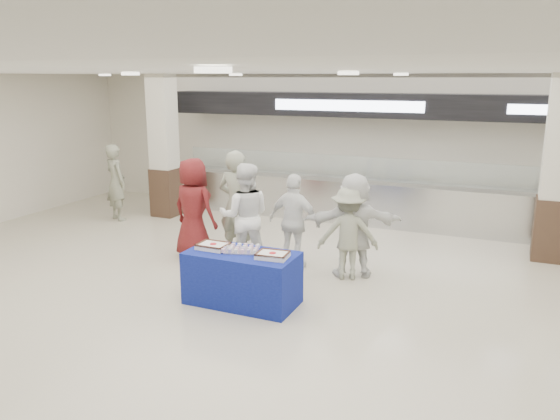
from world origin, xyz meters
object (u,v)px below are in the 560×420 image
at_px(sheet_cake_left, 213,246).
at_px(soldier_b, 348,233).
at_px(display_table, 242,278).
at_px(chef_tall, 245,216).
at_px(cupcake_tray, 241,249).
at_px(civilian_maroon, 194,209).
at_px(civilian_white, 354,225).
at_px(soldier_a, 237,205).
at_px(chef_short, 294,222).
at_px(sheet_cake_right, 273,255).
at_px(soldier_bg, 116,182).

relative_size(sheet_cake_left, soldier_b, 0.29).
xyz_separation_m(display_table, sheet_cake_left, (-0.46, 0.00, 0.42)).
bearing_deg(chef_tall, cupcake_tray, 91.52).
distance_m(cupcake_tray, soldier_b, 1.87).
distance_m(sheet_cake_left, civilian_maroon, 1.95).
bearing_deg(civilian_white, cupcake_tray, 33.21).
bearing_deg(civilian_white, chef_tall, -11.41).
xyz_separation_m(cupcake_tray, soldier_a, (-0.98, 1.75, 0.17)).
relative_size(civilian_maroon, chef_short, 1.11).
relative_size(soldier_a, chef_tall, 1.08).
bearing_deg(sheet_cake_right, cupcake_tray, 171.01).
height_order(sheet_cake_left, chef_short, chef_short).
xyz_separation_m(display_table, cupcake_tray, (-0.04, 0.05, 0.41)).
height_order(sheet_cake_left, civilian_maroon, civilian_maroon).
bearing_deg(soldier_a, civilian_white, -178.41).
xyz_separation_m(sheet_cake_left, sheet_cake_right, (0.94, -0.04, -0.00)).
xyz_separation_m(display_table, chef_tall, (-0.65, 1.38, 0.51)).
distance_m(sheet_cake_right, soldier_b, 1.69).
bearing_deg(soldier_bg, chef_tall, -177.80).
distance_m(sheet_cake_right, soldier_a, 2.38).
height_order(chef_tall, soldier_bg, chef_tall).
relative_size(sheet_cake_left, chef_tall, 0.24).
distance_m(display_table, soldier_bg, 5.65).
distance_m(cupcake_tray, civilian_maroon, 2.21).
bearing_deg(soldier_b, civilian_maroon, -17.84).
height_order(sheet_cake_left, soldier_bg, soldier_bg).
relative_size(cupcake_tray, chef_short, 0.32).
bearing_deg(display_table, chef_tall, 115.44).
height_order(chef_tall, chef_short, chef_tall).
height_order(chef_short, civilian_white, civilian_white).
relative_size(chef_tall, soldier_bg, 1.04).
height_order(civilian_maroon, chef_tall, civilian_maroon).
xyz_separation_m(soldier_a, civilian_white, (2.15, -0.11, -0.11)).
height_order(civilian_maroon, soldier_a, soldier_a).
distance_m(sheet_cake_right, chef_short, 1.75).
xyz_separation_m(display_table, soldier_a, (-1.02, 1.80, 0.58)).
bearing_deg(soldier_a, sheet_cake_left, 111.90).
bearing_deg(civilian_maroon, chef_short, -163.84).
relative_size(display_table, civilian_maroon, 0.87).
bearing_deg(soldier_a, civilian_maroon, 28.71).
xyz_separation_m(sheet_cake_left, chef_short, (0.57, 1.67, 0.00)).
xyz_separation_m(sheet_cake_right, chef_short, (-0.37, 1.71, 0.00)).
bearing_deg(chef_short, civilian_maroon, 13.01).
relative_size(sheet_cake_right, cupcake_tray, 0.85).
distance_m(soldier_b, civilian_white, 0.18).
distance_m(soldier_b, soldier_bg, 5.99).
distance_m(civilian_maroon, chef_tall, 1.07).
relative_size(sheet_cake_left, civilian_white, 0.25).
distance_m(chef_short, soldier_bg, 5.03).
bearing_deg(sheet_cake_left, soldier_bg, 144.18).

